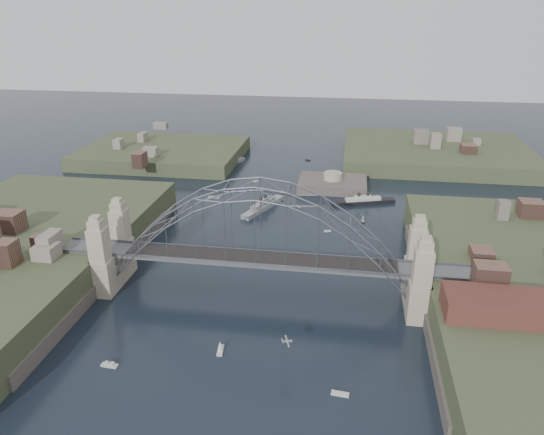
{
  "coord_description": "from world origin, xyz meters",
  "views": [
    {
      "loc": [
        17.13,
        -91.68,
        55.83
      ],
      "look_at": [
        0.0,
        18.0,
        10.0
      ],
      "focal_mm": 34.05,
      "sensor_mm": 36.0,
      "label": 1
    }
  ],
  "objects_px": {
    "wharf_shed": "(506,307)",
    "ocean_liner": "(363,201)",
    "naval_cruiser_near": "(263,206)",
    "naval_cruiser_far": "(230,163)",
    "fort_island": "(332,189)",
    "bridge": "(258,241)"
  },
  "relations": [
    {
      "from": "naval_cruiser_far",
      "to": "ocean_liner",
      "type": "distance_m",
      "value": 59.73
    },
    {
      "from": "fort_island",
      "to": "wharf_shed",
      "type": "distance_m",
      "value": 90.48
    },
    {
      "from": "ocean_liner",
      "to": "naval_cruiser_near",
      "type": "bearing_deg",
      "value": -162.67
    },
    {
      "from": "wharf_shed",
      "to": "ocean_liner",
      "type": "distance_m",
      "value": 75.01
    },
    {
      "from": "bridge",
      "to": "naval_cruiser_far",
      "type": "xyz_separation_m",
      "value": [
        -27.49,
        90.75,
        -11.5
      ]
    },
    {
      "from": "fort_island",
      "to": "wharf_shed",
      "type": "height_order",
      "value": "wharf_shed"
    },
    {
      "from": "naval_cruiser_near",
      "to": "naval_cruiser_far",
      "type": "height_order",
      "value": "naval_cruiser_near"
    },
    {
      "from": "fort_island",
      "to": "wharf_shed",
      "type": "xyz_separation_m",
      "value": [
        32.0,
        -84.0,
        10.34
      ]
    },
    {
      "from": "naval_cruiser_near",
      "to": "fort_island",
      "type": "bearing_deg",
      "value": 48.74
    },
    {
      "from": "naval_cruiser_near",
      "to": "ocean_liner",
      "type": "relative_size",
      "value": 0.99
    },
    {
      "from": "naval_cruiser_near",
      "to": "ocean_liner",
      "type": "bearing_deg",
      "value": 17.33
    },
    {
      "from": "bridge",
      "to": "ocean_liner",
      "type": "height_order",
      "value": "bridge"
    },
    {
      "from": "fort_island",
      "to": "naval_cruiser_far",
      "type": "distance_m",
      "value": 44.63
    },
    {
      "from": "bridge",
      "to": "naval_cruiser_far",
      "type": "distance_m",
      "value": 95.52
    },
    {
      "from": "wharf_shed",
      "to": "naval_cruiser_near",
      "type": "bearing_deg",
      "value": 129.64
    },
    {
      "from": "bridge",
      "to": "naval_cruiser_near",
      "type": "relative_size",
      "value": 4.34
    },
    {
      "from": "wharf_shed",
      "to": "naval_cruiser_far",
      "type": "relative_size",
      "value": 1.34
    },
    {
      "from": "naval_cruiser_near",
      "to": "ocean_liner",
      "type": "height_order",
      "value": "naval_cruiser_near"
    },
    {
      "from": "wharf_shed",
      "to": "ocean_liner",
      "type": "bearing_deg",
      "value": 107.33
    },
    {
      "from": "fort_island",
      "to": "ocean_liner",
      "type": "height_order",
      "value": "fort_island"
    },
    {
      "from": "naval_cruiser_far",
      "to": "ocean_liner",
      "type": "bearing_deg",
      "value": -34.33
    },
    {
      "from": "wharf_shed",
      "to": "ocean_liner",
      "type": "relative_size",
      "value": 1.02
    }
  ]
}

